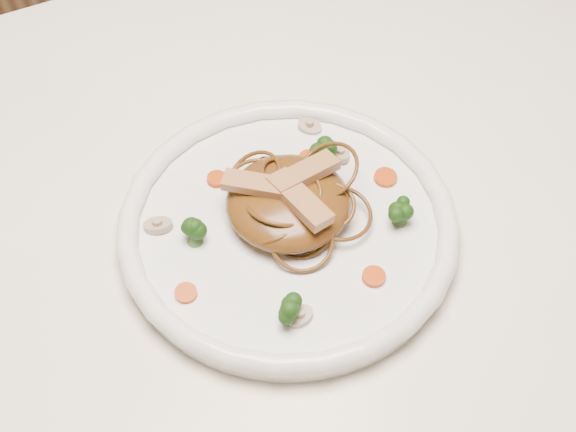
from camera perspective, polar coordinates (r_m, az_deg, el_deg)
name	(u,v)px	position (r m, az deg, el deg)	size (l,w,h in m)	color
table	(256,277)	(0.89, -2.16, -4.08)	(1.20, 0.80, 0.75)	white
plate	(288,231)	(0.79, 0.00, -0.99)	(0.31, 0.31, 0.02)	white
noodle_mound	(288,202)	(0.78, 0.01, 0.92)	(0.11, 0.11, 0.04)	#5B3A11
chicken_a	(304,173)	(0.77, 1.09, 2.85)	(0.07, 0.02, 0.01)	tan
chicken_b	(257,184)	(0.76, -2.09, 2.12)	(0.06, 0.02, 0.01)	tan
chicken_c	(300,200)	(0.75, 0.77, 1.10)	(0.07, 0.02, 0.01)	tan
broccoli_0	(321,147)	(0.82, 2.22, 4.57)	(0.02, 0.02, 0.03)	#153D0C
broccoli_1	(194,231)	(0.76, -6.29, -1.02)	(0.03, 0.03, 0.03)	#153D0C
broccoli_2	(291,310)	(0.71, 0.18, -6.25)	(0.03, 0.03, 0.03)	#153D0C
broccoli_3	(401,213)	(0.78, 7.50, 0.18)	(0.02, 0.02, 0.03)	#153D0C
carrot_0	(308,158)	(0.83, 1.36, 3.86)	(0.02, 0.02, 0.01)	#BF3F07
carrot_1	(186,293)	(0.74, -6.81, -5.11)	(0.02, 0.02, 0.01)	#BF3F07
carrot_2	(385,178)	(0.82, 6.50, 2.55)	(0.02, 0.02, 0.01)	#BF3F07
carrot_3	(217,179)	(0.81, -4.74, 2.46)	(0.02, 0.02, 0.01)	#BF3F07
carrot_4	(374,277)	(0.75, 5.73, -4.03)	(0.02, 0.02, 0.01)	#BF3F07
mushroom_0	(300,316)	(0.72, 0.83, -6.69)	(0.02, 0.02, 0.01)	beige
mushroom_1	(340,154)	(0.83, 3.49, 4.12)	(0.02, 0.02, 0.01)	beige
mushroom_2	(158,225)	(0.78, -8.64, -0.61)	(0.03, 0.03, 0.01)	beige
mushroom_3	(310,127)	(0.86, 1.44, 5.96)	(0.02, 0.02, 0.01)	beige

